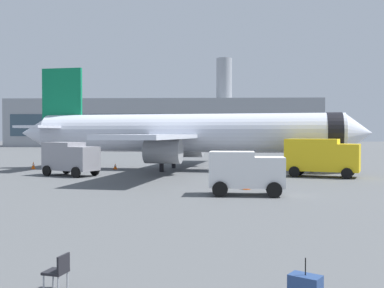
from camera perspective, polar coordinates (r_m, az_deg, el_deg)
name	(u,v)px	position (r m, az deg, el deg)	size (l,w,h in m)	color
airplane_at_gate	(185,133)	(45.33, -0.87, 1.32)	(35.70, 32.35, 10.50)	silver
service_truck	(70,157)	(40.77, -14.99, -1.61)	(5.27, 4.20, 2.90)	gray
fuel_truck	(321,156)	(40.01, 15.86, -1.43)	(6.46, 4.42, 3.20)	yellow
cargo_van	(246,171)	(27.29, 6.74, -3.34)	(4.54, 2.62, 2.60)	white
safety_cone_near	(33,165)	(49.55, -19.24, -2.53)	(0.44, 0.44, 0.78)	#F2590C
safety_cone_mid	(115,166)	(47.21, -9.57, -2.77)	(0.44, 0.44, 0.61)	#F2590C
safety_cone_far	(246,183)	(30.12, 6.80, -4.91)	(0.44, 0.44, 0.80)	#F2590C
gate_chair	(58,270)	(11.44, -16.37, -14.86)	(0.58, 0.58, 0.86)	black
terminal_building	(166,123)	(130.68, -3.28, 2.63)	(85.27, 21.33, 24.95)	gray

